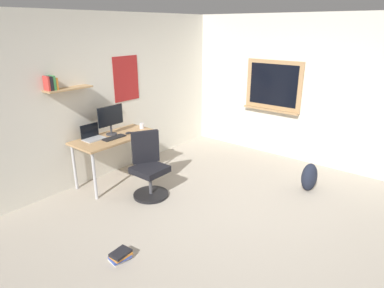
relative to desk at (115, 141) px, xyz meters
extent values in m
plane|color=#ADA393|center=(0.31, -2.06, -0.67)|extent=(5.20, 5.20, 0.00)
cube|color=silver|center=(0.31, 0.39, 0.63)|extent=(5.00, 0.10, 2.60)
cube|color=tan|center=(-0.53, 0.24, 0.88)|extent=(0.68, 0.20, 0.02)
cube|color=#A51E1E|center=(0.59, 0.34, 0.88)|extent=(0.52, 0.01, 0.74)
cube|color=#C63833|center=(-0.83, 0.27, 0.99)|extent=(0.03, 0.14, 0.19)
cube|color=black|center=(-0.79, 0.27, 0.98)|extent=(0.04, 0.14, 0.19)
cube|color=#3D934C|center=(-0.75, 0.27, 0.99)|extent=(0.03, 0.14, 0.20)
cube|color=orange|center=(-0.71, 0.27, 0.97)|extent=(0.03, 0.14, 0.16)
cube|color=silver|center=(2.76, -2.06, 0.63)|extent=(0.10, 5.00, 2.60)
cube|color=tan|center=(2.69, -1.34, 0.68)|extent=(0.04, 1.10, 0.90)
cube|color=black|center=(2.68, -1.34, 0.68)|extent=(0.01, 0.94, 0.76)
cube|color=tan|center=(2.65, -1.34, 0.21)|extent=(0.12, 1.10, 0.03)
cube|color=tan|center=(0.00, 0.00, 0.07)|extent=(1.31, 0.63, 0.03)
cylinder|color=#B7B7BC|center=(-0.60, -0.25, -0.31)|extent=(0.04, 0.04, 0.72)
cylinder|color=#B7B7BC|center=(0.60, -0.25, -0.31)|extent=(0.04, 0.04, 0.72)
cylinder|color=#B7B7BC|center=(-0.60, 0.25, -0.31)|extent=(0.04, 0.04, 0.72)
cylinder|color=#B7B7BC|center=(0.60, 0.25, -0.31)|extent=(0.04, 0.04, 0.72)
cylinder|color=black|center=(-0.04, -0.81, -0.65)|extent=(0.52, 0.52, 0.04)
cylinder|color=#4C4C51|center=(-0.04, -0.81, -0.46)|extent=(0.05, 0.05, 0.34)
cube|color=black|center=(-0.04, -0.81, -0.25)|extent=(0.44, 0.44, 0.09)
cube|color=black|center=(0.06, -0.63, 0.04)|extent=(0.38, 0.25, 0.48)
cube|color=#ADAFB5|center=(-0.29, 0.11, 0.09)|extent=(0.31, 0.21, 0.02)
cube|color=black|center=(-0.29, 0.21, 0.21)|extent=(0.31, 0.01, 0.21)
cylinder|color=#38383D|center=(0.03, 0.11, 0.09)|extent=(0.17, 0.17, 0.01)
cylinder|color=#38383D|center=(0.03, 0.11, 0.17)|extent=(0.03, 0.03, 0.14)
cube|color=black|center=(0.03, 0.10, 0.39)|extent=(0.46, 0.02, 0.31)
cube|color=black|center=(-0.07, -0.08, 0.09)|extent=(0.37, 0.13, 0.02)
ellipsoid|color=#262628|center=(0.21, -0.08, 0.10)|extent=(0.10, 0.06, 0.03)
cylinder|color=silver|center=(0.56, -0.03, 0.13)|extent=(0.08, 0.08, 0.09)
ellipsoid|color=#1E2333|center=(1.62, -2.55, -0.46)|extent=(0.32, 0.22, 0.43)
cube|color=silver|center=(-1.25, -1.58, -0.66)|extent=(0.22, 0.17, 0.03)
cube|color=#3851B2|center=(-1.26, -1.59, -0.63)|extent=(0.23, 0.19, 0.03)
cube|color=orange|center=(-1.25, -1.60, -0.60)|extent=(0.22, 0.16, 0.03)
cube|color=black|center=(-1.26, -1.60, -0.58)|extent=(0.22, 0.16, 0.03)
camera|label=1|loc=(-3.07, -4.06, 1.72)|focal=31.17mm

